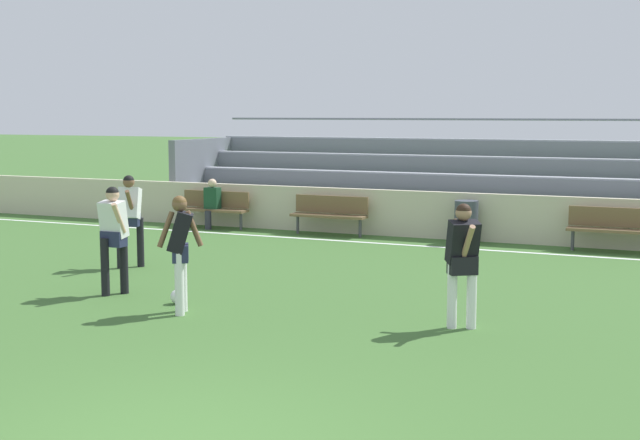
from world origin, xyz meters
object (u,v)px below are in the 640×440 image
bench_far_left (613,225)px  player_dark_deep_cover (463,255)px  spectator_seated (212,200)px  player_white_overlapping (130,213)px  soccer_ball (178,297)px  trash_bin (466,222)px  player_dark_on_ball (180,244)px  bench_centre_sideline (214,206)px  bleacher_stand (516,182)px  player_white_pressing_high (114,231)px  bench_far_right (330,211)px

bench_far_left → player_dark_deep_cover: bearing=-99.1°
spectator_seated → bench_far_left: bearing=0.7°
player_white_overlapping → soccer_ball: player_white_overlapping is taller
trash_bin → soccer_ball: trash_bin is taller
player_dark_on_ball → bench_centre_sideline: bearing=117.7°
bench_far_left → player_white_overlapping: player_white_overlapping is taller
bench_far_left → player_dark_on_ball: player_dark_on_ball is taller
bleacher_stand → bench_far_left: bleacher_stand is taller
spectator_seated → player_dark_on_ball: 9.12m
bench_far_left → player_white_pressing_high: 10.03m
soccer_ball → player_dark_on_ball: bearing=-52.4°
player_dark_deep_cover → trash_bin: bearing=103.9°
bleacher_stand → player_dark_on_ball: bearing=-102.6°
bench_far_left → player_white_pressing_high: player_white_pressing_high is taller
bleacher_stand → player_dark_on_ball: 11.29m
trash_bin → player_white_pressing_high: size_ratio=0.55×
bench_centre_sideline → player_white_pressing_high: bearing=-70.6°
bleacher_stand → trash_bin: size_ratio=19.07×
bench_centre_sideline → bench_far_left: (9.30, 0.00, 0.00)m
bench_far_right → player_white_pressing_high: bearing=-93.3°
trash_bin → player_white_pressing_high: (-3.63, -7.51, 0.54)m
trash_bin → player_dark_deep_cover: size_ratio=0.56×
trash_bin → player_white_pressing_high: bearing=-115.8°
bench_far_left → player_dark_on_ball: 9.60m
player_white_pressing_high → bench_far_right: bearing=86.7°
bleacher_stand → spectator_seated: size_ratio=14.57×
bench_far_left → player_dark_deep_cover: player_dark_deep_cover is taller
spectator_seated → player_dark_on_ball: player_dark_on_ball is taller
player_white_overlapping → trash_bin: bearing=48.2°
bleacher_stand → trash_bin: bearing=-99.8°
bench_centre_sideline → spectator_seated: spectator_seated is taller
bench_far_left → player_white_overlapping: bearing=-145.6°
bench_centre_sideline → player_white_overlapping: bearing=-75.3°
bench_far_right → player_white_overlapping: size_ratio=1.07×
bench_far_right → soccer_ball: size_ratio=8.18×
bench_centre_sideline → player_white_pressing_high: size_ratio=1.07×
bench_far_right → spectator_seated: size_ratio=1.49×
bench_far_left → soccer_ball: (-5.40, -7.67, -0.44)m
bench_far_left → spectator_seated: spectator_seated is taller
bench_far_left → player_dark_on_ball: (-5.02, -8.17, 0.45)m
player_dark_on_ball → player_dark_deep_cover: size_ratio=1.01×
bench_centre_sideline → soccer_ball: bench_centre_sideline is taller
soccer_ball → spectator_seated: bearing=117.3°
player_white_overlapping → player_dark_on_ball: bearing=-44.1°
bleacher_stand → trash_bin: 2.94m
bench_far_right → player_dark_on_ball: 8.27m
player_white_pressing_high → player_dark_deep_cover: (5.48, 0.06, -0.03)m
spectator_seated → player_white_pressing_high: bearing=-70.3°
bench_centre_sideline → player_white_overlapping: player_white_overlapping is taller
bleacher_stand → player_dark_deep_cover: bleacher_stand is taller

